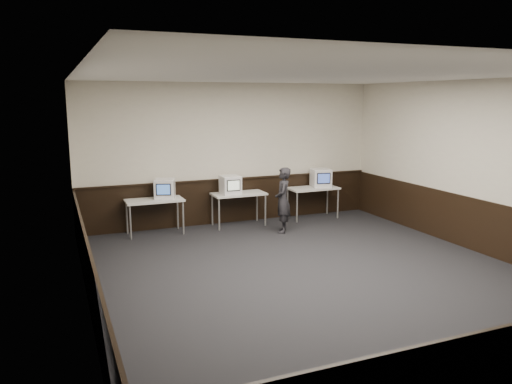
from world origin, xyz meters
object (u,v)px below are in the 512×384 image
(desk_left, at_px, (154,203))
(desk_center, at_px, (239,196))
(emac_left, at_px, (165,189))
(emac_center, at_px, (230,185))
(person, at_px, (283,200))
(desk_right, at_px, (313,190))
(emac_right, at_px, (321,178))

(desk_left, height_order, desk_center, same)
(desk_center, bearing_deg, emac_left, 178.66)
(emac_center, bearing_deg, person, -45.01)
(desk_right, relative_size, emac_left, 2.20)
(desk_right, bearing_deg, desk_left, 180.00)
(desk_center, relative_size, emac_right, 2.22)
(desk_right, xyz_separation_m, person, (-1.22, -0.90, 0.03))
(desk_right, distance_m, emac_right, 0.36)
(desk_left, relative_size, emac_right, 2.22)
(emac_left, xyz_separation_m, emac_center, (1.46, -0.06, -0.00))
(emac_center, bearing_deg, desk_left, 178.92)
(emac_right, xyz_separation_m, person, (-1.44, -0.91, -0.26))
(desk_center, distance_m, desk_right, 1.90)
(emac_left, bearing_deg, emac_right, 18.38)
(desk_right, bearing_deg, person, -143.65)
(desk_left, distance_m, emac_left, 0.37)
(desk_right, bearing_deg, emac_left, 179.38)
(desk_center, xyz_separation_m, person, (0.68, -0.90, 0.03))
(emac_left, xyz_separation_m, person, (2.34, -0.94, -0.25))
(desk_left, bearing_deg, desk_right, 0.00)
(desk_right, distance_m, emac_left, 3.57)
(desk_center, height_order, desk_right, same)
(desk_center, xyz_separation_m, emac_center, (-0.21, -0.02, 0.28))
(desk_right, bearing_deg, emac_center, -179.32)
(desk_left, xyz_separation_m, desk_center, (1.90, 0.00, 0.00))
(emac_right, bearing_deg, desk_left, -167.79)
(desk_right, xyz_separation_m, emac_left, (-3.56, 0.04, 0.28))
(desk_left, distance_m, person, 2.73)
(desk_center, xyz_separation_m, emac_right, (2.11, 0.01, 0.29))
(desk_right, height_order, person, person)
(desk_left, xyz_separation_m, emac_center, (1.69, -0.02, 0.28))
(desk_left, relative_size, emac_center, 2.68)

